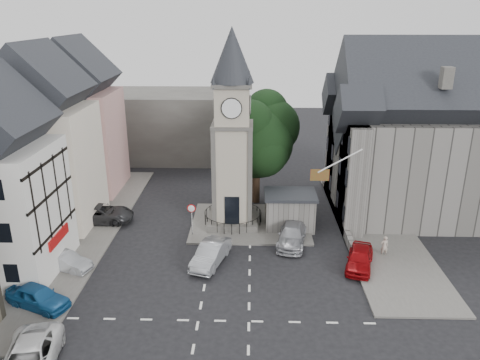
{
  "coord_description": "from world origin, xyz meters",
  "views": [
    {
      "loc": [
        1.61,
        -28.62,
        17.23
      ],
      "look_at": [
        0.69,
        5.0,
        5.09
      ],
      "focal_mm": 35.0,
      "sensor_mm": 36.0,
      "label": 1
    }
  ],
  "objects_px": {
    "car_west_blue": "(38,297)",
    "car_east_red": "(360,258)",
    "pedestrian": "(384,246)",
    "stone_shelter": "(290,210)",
    "clock_tower": "(232,132)"
  },
  "relations": [
    {
      "from": "car_west_blue",
      "to": "car_east_red",
      "type": "relative_size",
      "value": 0.98
    },
    {
      "from": "pedestrian",
      "to": "car_west_blue",
      "type": "bearing_deg",
      "value": 10.7
    },
    {
      "from": "stone_shelter",
      "to": "car_west_blue",
      "type": "bearing_deg",
      "value": -143.88
    },
    {
      "from": "car_east_red",
      "to": "pedestrian",
      "type": "xyz_separation_m",
      "value": [
        2.18,
        1.72,
        0.08
      ]
    },
    {
      "from": "car_west_blue",
      "to": "car_east_red",
      "type": "bearing_deg",
      "value": -53.01
    },
    {
      "from": "car_west_blue",
      "to": "car_east_red",
      "type": "distance_m",
      "value": 21.49
    },
    {
      "from": "clock_tower",
      "to": "car_east_red",
      "type": "bearing_deg",
      "value": -37.15
    },
    {
      "from": "stone_shelter",
      "to": "clock_tower",
      "type": "bearing_deg",
      "value": 174.16
    },
    {
      "from": "clock_tower",
      "to": "car_west_blue",
      "type": "distance_m",
      "value": 18.45
    },
    {
      "from": "pedestrian",
      "to": "stone_shelter",
      "type": "bearing_deg",
      "value": -42.22
    },
    {
      "from": "pedestrian",
      "to": "car_east_red",
      "type": "bearing_deg",
      "value": 31.95
    },
    {
      "from": "clock_tower",
      "to": "car_west_blue",
      "type": "height_order",
      "value": "clock_tower"
    },
    {
      "from": "car_west_blue",
      "to": "car_east_red",
      "type": "xyz_separation_m",
      "value": [
        20.82,
        5.33,
        0.02
      ]
    },
    {
      "from": "stone_shelter",
      "to": "car_east_red",
      "type": "height_order",
      "value": "stone_shelter"
    },
    {
      "from": "stone_shelter",
      "to": "pedestrian",
      "type": "height_order",
      "value": "stone_shelter"
    }
  ]
}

